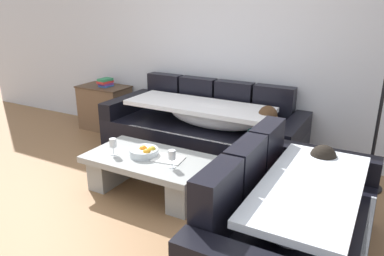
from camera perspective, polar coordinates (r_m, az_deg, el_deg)
ground_plane at (r=3.34m, az=-11.81°, el=-14.04°), size 14.00×14.00×0.00m
back_wall at (r=4.65m, az=4.84°, el=13.48°), size 9.00×0.10×2.70m
couch_along_wall at (r=4.39m, az=1.99°, el=-0.47°), size 2.34×0.92×0.88m
couch_near_window at (r=2.71m, az=15.21°, el=-14.41°), size 0.92×1.76×0.88m
coffee_table at (r=3.65m, az=-6.66°, el=-6.42°), size 1.20×0.68×0.38m
fruit_bowl at (r=3.59m, az=-7.33°, el=-3.66°), size 0.28×0.28×0.10m
wine_glass_near_left at (r=3.64m, az=-12.09°, el=-2.36°), size 0.07×0.07×0.17m
wine_glass_near_right at (r=3.30m, az=-3.12°, el=-4.26°), size 0.07×0.07×0.17m
open_magazine at (r=3.50m, az=-3.66°, el=-4.78°), size 0.31×0.25×0.01m
side_cabinet at (r=5.53m, az=-13.25°, el=3.09°), size 0.72×0.44×0.64m
book_stack_on_cabinet at (r=5.42m, az=-13.20°, el=6.86°), size 0.18×0.22×0.12m
floor_lamp at (r=3.80m, az=26.86°, el=6.66°), size 0.33×0.31×1.95m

